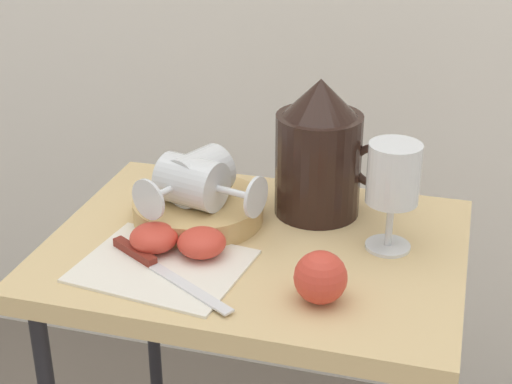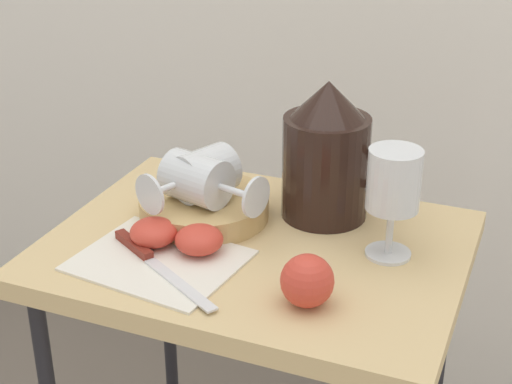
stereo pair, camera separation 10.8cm
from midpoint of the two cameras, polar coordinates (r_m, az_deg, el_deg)
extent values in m
cube|color=tan|center=(1.13, 2.76, -4.43)|extent=(0.59, 0.44, 0.03)
cylinder|color=black|center=(1.54, -4.28, -10.66)|extent=(0.02, 0.02, 0.66)
cube|color=silver|center=(1.07, -4.23, -5.08)|extent=(0.24, 0.20, 0.00)
cylinder|color=tan|center=(1.18, -1.19, -1.14)|extent=(0.20, 0.20, 0.03)
cylinder|color=black|center=(1.17, 7.73, 1.72)|extent=(0.13, 0.13, 0.16)
cylinder|color=orange|center=(1.19, 7.64, 0.33)|extent=(0.12, 0.12, 0.09)
cone|color=black|center=(1.13, 8.04, 6.64)|extent=(0.11, 0.11, 0.06)
torus|color=black|center=(1.15, 11.72, 1.44)|extent=(0.07, 0.01, 0.07)
cylinder|color=silver|center=(1.11, 12.37, -4.46)|extent=(0.06, 0.06, 0.00)
cylinder|color=silver|center=(1.09, 12.55, -2.81)|extent=(0.01, 0.01, 0.07)
cylinder|color=silver|center=(1.06, 12.93, 0.82)|extent=(0.07, 0.07, 0.08)
cylinder|color=orange|center=(1.07, 12.83, -0.09)|extent=(0.06, 0.06, 0.04)
cylinder|color=silver|center=(1.16, -1.07, 1.32)|extent=(0.10, 0.11, 0.07)
cylinder|color=silver|center=(1.12, -3.72, 0.26)|extent=(0.03, 0.06, 0.01)
cylinder|color=silver|center=(1.10, -4.97, -0.24)|extent=(0.06, 0.03, 0.06)
cylinder|color=silver|center=(1.14, -1.66, 0.90)|extent=(0.10, 0.09, 0.07)
cylinder|color=silver|center=(1.10, 1.40, -0.06)|extent=(0.06, 0.02, 0.01)
cylinder|color=silver|center=(1.08, 2.78, -0.49)|extent=(0.02, 0.06, 0.06)
ellipsoid|color=#CC3D2D|center=(1.10, -4.69, -3.02)|extent=(0.07, 0.07, 0.04)
ellipsoid|color=#CC3D2D|center=(1.08, -1.31, -3.57)|extent=(0.07, 0.07, 0.04)
sphere|color=#CC3D2D|center=(0.97, 6.96, -6.54)|extent=(0.07, 0.07, 0.07)
cube|color=silver|center=(1.01, -2.54, -6.81)|extent=(0.14, 0.09, 0.00)
cube|color=maroon|center=(1.10, -6.11, -3.93)|extent=(0.08, 0.06, 0.01)
camera|label=1|loc=(0.05, -87.14, 1.36)|focal=54.89mm
camera|label=2|loc=(0.05, 92.86, -1.36)|focal=54.89mm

